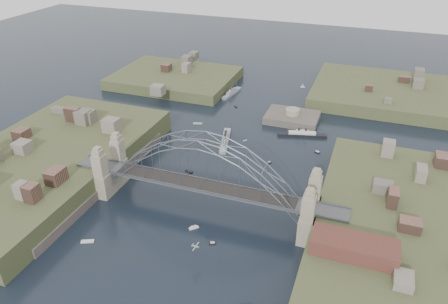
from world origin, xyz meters
TOP-DOWN VIEW (x-y plane):
  - ground at (0.00, 0.00)m, footprint 500.00×500.00m
  - bridge at (0.00, 0.00)m, footprint 84.00×13.80m
  - shore_west at (-57.32, 0.00)m, footprint 50.50×90.00m
  - shore_east at (57.32, 0.00)m, footprint 50.50×90.00m
  - headland_nw at (-55.00, 95.00)m, footprint 60.00×45.00m
  - headland_ne at (50.00, 110.00)m, footprint 70.00×55.00m
  - fort_island at (12.00, 70.00)m, footprint 22.00×16.00m
  - wharf_shed at (44.00, -14.00)m, footprint 20.00×8.00m
  - naval_cruiser_near at (-8.17, 41.98)m, footprint 7.32×19.63m
  - naval_cruiser_far at (-21.93, 89.42)m, footprint 4.64×16.27m
  - ocean_liner at (18.75, 57.24)m, footprint 19.42×7.36m
  - aeroplane at (6.79, -21.90)m, footprint 1.86×3.49m
  - small_boat_a at (-12.58, 17.46)m, footprint 3.00×1.81m
  - small_boat_b at (11.80, 32.48)m, footprint 1.57×1.38m
  - small_boat_c at (0.92, -9.56)m, footprint 2.60×2.58m
  - small_boat_d at (26.74, 45.93)m, footprint 2.22×1.22m
  - small_boat_e at (-24.63, 53.43)m, footprint 4.02×2.34m
  - small_boat_f at (-1.27, 45.55)m, footprint 1.54×1.68m
  - small_boat_h at (-15.23, 75.72)m, footprint 1.96×2.04m
  - small_boat_i at (31.45, 18.99)m, footprint 2.29×0.87m
  - small_boat_j at (-23.96, -24.71)m, footprint 3.62×2.48m
  - small_boat_k at (8.73, 110.65)m, footprint 2.27×1.27m
  - small_boat_l at (-42.33, 31.43)m, footprint 1.79×2.83m
  - small_boat_m at (8.29, -13.88)m, footprint 1.96×1.26m

SIDE VIEW (x-z plane):
  - fort_island at x=12.00m, z-range -5.04..4.36m
  - ground at x=0.00m, z-range 0.00..0.00m
  - small_boat_a at x=-12.58m, z-range -0.08..0.38m
  - small_boat_e at x=-24.63m, z-range -0.08..0.38m
  - small_boat_f at x=-1.27m, z-range -0.08..0.38m
  - small_boat_h at x=-15.23m, z-range -0.08..0.38m
  - small_boat_j at x=-23.96m, z-range -0.08..0.38m
  - small_boat_c at x=0.92m, z-range -0.43..0.99m
  - small_boat_l at x=-42.33m, z-range -0.43..1.00m
  - small_boat_i at x=31.45m, z-range -0.43..1.00m
  - small_boat_d at x=26.74m, z-range -0.42..1.00m
  - small_boat_m at x=8.29m, z-range -0.42..1.00m
  - small_boat_b at x=11.80m, z-range -0.41..1.01m
  - headland_nw at x=-55.00m, z-range -4.00..5.00m
  - ocean_liner at x=18.75m, z-range -1.64..3.11m
  - headland_ne at x=50.00m, z-range -4.00..5.50m
  - naval_cruiser_far at x=-21.93m, z-range -1.87..3.57m
  - small_boat_k at x=8.73m, z-range -0.28..2.10m
  - naval_cruiser_near at x=-8.17m, z-range -2.03..3.85m
  - shore_west at x=-57.32m, z-range -4.03..7.97m
  - shore_east at x=57.32m, z-range -4.03..7.97m
  - aeroplane at x=6.79m, z-range 5.27..5.77m
  - wharf_shed at x=44.00m, z-range 8.00..12.00m
  - bridge at x=0.00m, z-range 0.02..24.62m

